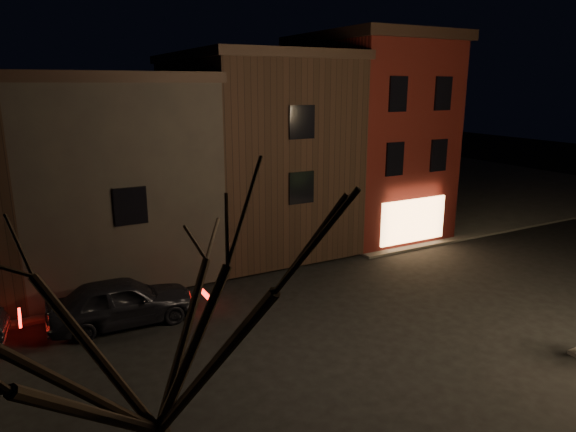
% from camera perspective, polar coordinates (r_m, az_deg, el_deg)
% --- Properties ---
extents(ground, '(120.00, 120.00, 0.00)m').
position_cam_1_polar(ground, '(18.27, 5.95, -11.85)').
color(ground, black).
rests_on(ground, ground).
extents(sidewalk_far_right, '(30.00, 30.00, 0.12)m').
position_cam_1_polar(sidewalk_far_right, '(45.23, 12.72, 3.91)').
color(sidewalk_far_right, '#2D2B28').
rests_on(sidewalk_far_right, ground).
extents(corner_building, '(6.50, 8.50, 10.50)m').
position_cam_1_polar(corner_building, '(28.88, 8.84, 8.99)').
color(corner_building, '#48100C').
rests_on(corner_building, ground).
extents(row_building_a, '(7.30, 10.30, 9.40)m').
position_cam_1_polar(row_building_a, '(26.49, -3.98, 7.41)').
color(row_building_a, black).
rests_on(row_building_a, ground).
extents(row_building_b, '(7.80, 10.30, 8.40)m').
position_cam_1_polar(row_building_b, '(24.50, -19.62, 4.85)').
color(row_building_b, black).
rests_on(row_building_b, ground).
extents(bare_tree_left, '(5.60, 5.60, 7.50)m').
position_cam_1_polar(bare_tree_left, '(7.10, -15.31, -7.96)').
color(bare_tree_left, black).
rests_on(bare_tree_left, sidewalk_near_left).
extents(parked_car_a, '(4.93, 2.14, 1.66)m').
position_cam_1_polar(parked_car_a, '(18.76, -17.97, -9.01)').
color(parked_car_a, black).
rests_on(parked_car_a, ground).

